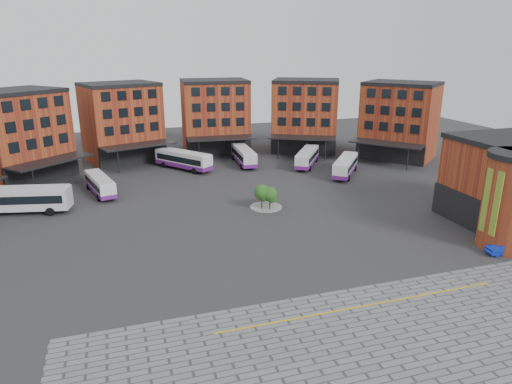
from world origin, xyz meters
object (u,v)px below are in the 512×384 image
object	(u,v)px
tree_island	(267,195)
bus_f	(345,166)
bus_b	(100,184)
bus_e	(307,157)
bus_c	(183,160)
bus_d	(244,155)
bus_a	(21,198)
blue_car	(504,249)

from	to	relation	value
tree_island	bus_f	xyz separation A→B (m)	(18.13, 11.95, -0.25)
tree_island	bus_b	world-z (taller)	tree_island
bus_e	bus_c	bearing A→B (deg)	-156.72
bus_c	bus_d	bearing A→B (deg)	-35.24
bus_f	tree_island	bearing A→B (deg)	-108.56
tree_island	bus_a	world-z (taller)	bus_a
bus_b	bus_d	size ratio (longest dim) A/B	0.92
tree_island	bus_c	xyz separation A→B (m)	(-7.59, 23.96, -0.11)
bus_a	bus_e	distance (m)	47.23
bus_d	bus_f	world-z (taller)	bus_d
bus_b	bus_e	world-z (taller)	bus_e
bus_f	blue_car	world-z (taller)	bus_f
bus_f	blue_car	xyz separation A→B (m)	(1.20, -32.92, -1.03)
bus_e	blue_car	world-z (taller)	bus_e
tree_island	bus_f	size ratio (longest dim) A/B	0.44
bus_b	bus_f	distance (m)	39.78
bus_f	blue_car	distance (m)	32.96
bus_c	bus_f	world-z (taller)	bus_c
tree_island	bus_b	xyz separation A→B (m)	(-21.61, 13.51, -0.38)
bus_b	bus_f	size ratio (longest dim) A/B	1.01
bus_d	bus_f	size ratio (longest dim) A/B	1.10
bus_c	bus_a	bearing A→B (deg)	176.64
tree_island	bus_b	size ratio (longest dim) A/B	0.44
bus_e	tree_island	bearing A→B (deg)	-91.91
bus_b	bus_d	distance (m)	27.52
bus_c	bus_b	bearing A→B (deg)	179.44
bus_b	bus_c	size ratio (longest dim) A/B	0.93
bus_a	bus_d	size ratio (longest dim) A/B	1.16
bus_b	bus_d	world-z (taller)	bus_d
bus_f	blue_car	size ratio (longest dim) A/B	2.70
bus_b	bus_e	size ratio (longest dim) A/B	0.99
bus_b	blue_car	distance (m)	53.54
bus_a	bus_b	world-z (taller)	bus_a
bus_d	bus_e	distance (m)	11.73
bus_e	bus_f	distance (m)	8.55
bus_e	bus_f	bearing A→B (deg)	-29.91
tree_island	bus_a	distance (m)	32.36
bus_c	bus_d	distance (m)	11.27
bus_a	bus_b	distance (m)	11.20
tree_island	bus_d	distance (m)	24.63
bus_a	bus_e	xyz separation A→B (m)	(45.77, 11.64, -0.45)
bus_d	blue_car	world-z (taller)	bus_d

